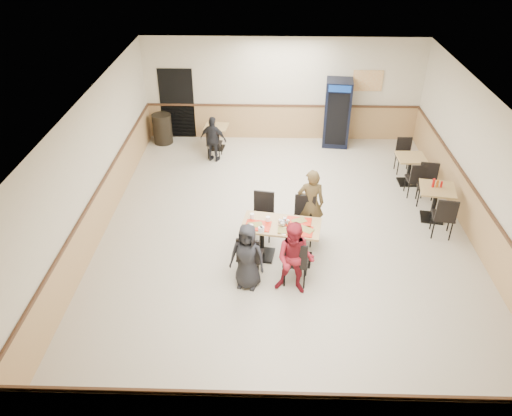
{
  "coord_description": "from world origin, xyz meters",
  "views": [
    {
      "loc": [
        -0.39,
        -8.98,
        6.34
      ],
      "look_at": [
        -0.62,
        -0.5,
        0.94
      ],
      "focal_mm": 35.0,
      "sensor_mm": 36.0,
      "label": 1
    }
  ],
  "objects_px": {
    "lone_diner": "(213,139)",
    "pepsi_cooler": "(337,113)",
    "side_table_far": "(410,166)",
    "side_table_near": "(435,198)",
    "main_table": "(281,236)",
    "diner_woman_right": "(295,259)",
    "diner_woman_left": "(247,256)",
    "trash_bin": "(162,129)",
    "diner_man_opposite": "(311,203)",
    "back_table": "(216,134)"
  },
  "relations": [
    {
      "from": "side_table_far",
      "to": "diner_woman_right",
      "type": "bearing_deg",
      "value": -126.26
    },
    {
      "from": "lone_diner",
      "to": "back_table",
      "type": "xyz_separation_m",
      "value": [
        0.0,
        0.78,
        -0.18
      ]
    },
    {
      "from": "main_table",
      "to": "diner_woman_left",
      "type": "xyz_separation_m",
      "value": [
        -0.63,
        -0.84,
        0.13
      ]
    },
    {
      "from": "diner_woman_left",
      "to": "side_table_far",
      "type": "distance_m",
      "value": 5.64
    },
    {
      "from": "lone_diner",
      "to": "pepsi_cooler",
      "type": "relative_size",
      "value": 0.66
    },
    {
      "from": "diner_man_opposite",
      "to": "lone_diner",
      "type": "xyz_separation_m",
      "value": [
        -2.41,
        3.48,
        -0.15
      ]
    },
    {
      "from": "side_table_near",
      "to": "trash_bin",
      "type": "xyz_separation_m",
      "value": [
        -6.89,
        3.9,
        -0.09
      ]
    },
    {
      "from": "main_table",
      "to": "lone_diner",
      "type": "xyz_separation_m",
      "value": [
        -1.78,
        4.32,
        0.09
      ]
    },
    {
      "from": "pepsi_cooler",
      "to": "lone_diner",
      "type": "bearing_deg",
      "value": -155.13
    },
    {
      "from": "back_table",
      "to": "diner_man_opposite",
      "type": "bearing_deg",
      "value": -60.5
    },
    {
      "from": "diner_woman_right",
      "to": "pepsi_cooler",
      "type": "height_order",
      "value": "pepsi_cooler"
    },
    {
      "from": "main_table",
      "to": "side_table_far",
      "type": "distance_m",
      "value": 4.6
    },
    {
      "from": "diner_woman_left",
      "to": "lone_diner",
      "type": "xyz_separation_m",
      "value": [
        -1.14,
        5.16,
        -0.03
      ]
    },
    {
      "from": "trash_bin",
      "to": "side_table_far",
      "type": "bearing_deg",
      "value": -18.58
    },
    {
      "from": "side_table_near",
      "to": "side_table_far",
      "type": "distance_m",
      "value": 1.66
    },
    {
      "from": "lone_diner",
      "to": "trash_bin",
      "type": "height_order",
      "value": "lone_diner"
    },
    {
      "from": "diner_woman_left",
      "to": "back_table",
      "type": "relative_size",
      "value": 1.9
    },
    {
      "from": "main_table",
      "to": "lone_diner",
      "type": "distance_m",
      "value": 4.67
    },
    {
      "from": "back_table",
      "to": "side_table_far",
      "type": "bearing_deg",
      "value": -20.55
    },
    {
      "from": "side_table_far",
      "to": "diner_man_opposite",
      "type": "bearing_deg",
      "value": -138.57
    },
    {
      "from": "side_table_far",
      "to": "back_table",
      "type": "height_order",
      "value": "side_table_far"
    },
    {
      "from": "back_table",
      "to": "pepsi_cooler",
      "type": "height_order",
      "value": "pepsi_cooler"
    },
    {
      "from": "diner_woman_left",
      "to": "pepsi_cooler",
      "type": "relative_size",
      "value": 0.7
    },
    {
      "from": "diner_woman_left",
      "to": "back_table",
      "type": "bearing_deg",
      "value": 113.51
    },
    {
      "from": "side_table_near",
      "to": "back_table",
      "type": "height_order",
      "value": "side_table_near"
    },
    {
      "from": "side_table_far",
      "to": "side_table_near",
      "type": "bearing_deg",
      "value": -83.61
    },
    {
      "from": "diner_man_opposite",
      "to": "trash_bin",
      "type": "relative_size",
      "value": 1.8
    },
    {
      "from": "side_table_near",
      "to": "pepsi_cooler",
      "type": "relative_size",
      "value": 0.45
    },
    {
      "from": "lone_diner",
      "to": "side_table_near",
      "type": "relative_size",
      "value": 1.47
    },
    {
      "from": "main_table",
      "to": "side_table_near",
      "type": "relative_size",
      "value": 1.88
    },
    {
      "from": "diner_woman_right",
      "to": "back_table",
      "type": "distance_m",
      "value": 6.41
    },
    {
      "from": "diner_woman_right",
      "to": "side_table_near",
      "type": "bearing_deg",
      "value": 50.18
    },
    {
      "from": "diner_man_opposite",
      "to": "lone_diner",
      "type": "height_order",
      "value": "diner_man_opposite"
    },
    {
      "from": "side_table_far",
      "to": "trash_bin",
      "type": "relative_size",
      "value": 0.84
    },
    {
      "from": "trash_bin",
      "to": "pepsi_cooler",
      "type": "bearing_deg",
      "value": 0.48
    },
    {
      "from": "back_table",
      "to": "trash_bin",
      "type": "bearing_deg",
      "value": 167.85
    },
    {
      "from": "main_table",
      "to": "trash_bin",
      "type": "xyz_separation_m",
      "value": [
        -3.4,
        5.45,
        -0.11
      ]
    },
    {
      "from": "side_table_near",
      "to": "back_table",
      "type": "bearing_deg",
      "value": 145.98
    },
    {
      "from": "side_table_far",
      "to": "pepsi_cooler",
      "type": "bearing_deg",
      "value": 125.16
    },
    {
      "from": "diner_woman_right",
      "to": "trash_bin",
      "type": "distance_m",
      "value": 7.39
    },
    {
      "from": "main_table",
      "to": "trash_bin",
      "type": "height_order",
      "value": "trash_bin"
    },
    {
      "from": "back_table",
      "to": "main_table",
      "type": "bearing_deg",
      "value": -70.8
    },
    {
      "from": "lone_diner",
      "to": "pepsi_cooler",
      "type": "distance_m",
      "value": 3.67
    },
    {
      "from": "diner_man_opposite",
      "to": "side_table_near",
      "type": "relative_size",
      "value": 1.82
    },
    {
      "from": "diner_man_opposite",
      "to": "trash_bin",
      "type": "bearing_deg",
      "value": -48.62
    },
    {
      "from": "main_table",
      "to": "side_table_near",
      "type": "distance_m",
      "value": 3.81
    },
    {
      "from": "diner_woman_right",
      "to": "side_table_far",
      "type": "xyz_separation_m",
      "value": [
        3.07,
        4.18,
        -0.25
      ]
    },
    {
      "from": "diner_woman_right",
      "to": "diner_woman_left",
      "type": "bearing_deg",
      "value": -176.66
    },
    {
      "from": "diner_woman_left",
      "to": "diner_woman_right",
      "type": "xyz_separation_m",
      "value": [
        0.87,
        -0.14,
        0.07
      ]
    },
    {
      "from": "diner_woman_right",
      "to": "diner_man_opposite",
      "type": "distance_m",
      "value": 1.87
    }
  ]
}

